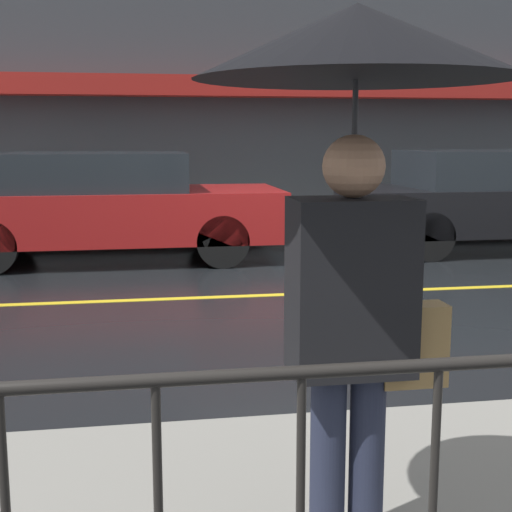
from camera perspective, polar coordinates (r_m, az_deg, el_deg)
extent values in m
plane|color=black|center=(7.98, 4.09, -3.05)|extent=(80.00, 80.00, 0.00)
cube|color=gray|center=(12.35, -0.86, 1.74)|extent=(28.00, 1.78, 0.11)
cube|color=gold|center=(7.98, 4.09, -3.02)|extent=(25.20, 0.12, 0.01)
cube|color=#383D42|center=(13.36, -1.60, 16.47)|extent=(28.00, 0.30, 6.69)
cube|color=maroon|center=(12.87, -1.31, 13.40)|extent=(16.80, 0.55, 0.35)
cylinder|color=#23283D|center=(2.75, 5.73, -17.09)|extent=(0.13, 0.13, 0.79)
cylinder|color=#23283D|center=(2.79, 8.80, -16.76)|extent=(0.13, 0.13, 0.79)
cube|color=black|center=(2.53, 7.62, -2.44)|extent=(0.43, 0.26, 0.63)
sphere|color=tan|center=(2.48, 7.83, 7.12)|extent=(0.22, 0.22, 0.22)
cylinder|color=#262628|center=(2.48, 7.80, 5.59)|extent=(0.02, 0.02, 0.71)
cone|color=black|center=(2.50, 8.06, 16.63)|extent=(1.11, 1.11, 0.25)
cube|color=#9E7A47|center=(2.67, 12.39, -6.92)|extent=(0.24, 0.12, 0.30)
cube|color=maroon|center=(10.27, -11.57, 3.27)|extent=(4.79, 1.95, 0.69)
cube|color=#1E2328|center=(10.23, -12.76, 6.62)|extent=(2.49, 1.79, 0.52)
cylinder|color=black|center=(11.21, -3.76, 2.45)|extent=(0.71, 0.22, 0.71)
cylinder|color=black|center=(9.51, -2.70, 1.18)|extent=(0.71, 0.22, 0.71)
cylinder|color=black|center=(11.31, -18.92, 2.01)|extent=(0.71, 0.22, 0.71)
cube|color=black|center=(11.64, 18.68, 3.62)|extent=(4.67, 1.93, 0.68)
cube|color=#1E2328|center=(11.51, 18.02, 6.66)|extent=(2.43, 1.77, 0.55)
cylinder|color=black|center=(11.85, 10.46, 2.67)|extent=(0.70, 0.22, 0.70)
cylinder|color=black|center=(10.28, 13.70, 1.52)|extent=(0.70, 0.22, 0.70)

